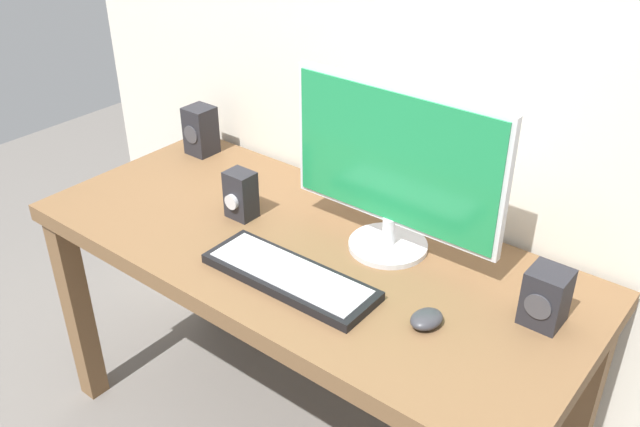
# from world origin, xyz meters

# --- Properties ---
(desk) EXTENTS (1.59, 0.71, 0.78)m
(desk) POSITION_xyz_m (0.00, 0.00, 0.67)
(desk) COLOR brown
(desk) RESTS_ON ground_plane
(monitor) EXTENTS (0.62, 0.22, 0.46)m
(monitor) POSITION_xyz_m (0.19, 0.14, 1.02)
(monitor) COLOR silver
(monitor) RESTS_ON desk
(keyboard_primary) EXTENTS (0.48, 0.17, 0.03)m
(keyboard_primary) POSITION_xyz_m (0.08, -0.15, 0.79)
(keyboard_primary) COLOR black
(keyboard_primary) RESTS_ON desk
(mouse) EXTENTS (0.08, 0.10, 0.03)m
(mouse) POSITION_xyz_m (0.44, -0.09, 0.79)
(mouse) COLOR #333338
(mouse) RESTS_ON desk
(speaker_right) EXTENTS (0.09, 0.09, 0.14)m
(speaker_right) POSITION_xyz_m (0.65, 0.09, 0.85)
(speaker_right) COLOR #232328
(speaker_right) RESTS_ON desk
(speaker_left) EXTENTS (0.09, 0.09, 0.17)m
(speaker_left) POSITION_xyz_m (-0.66, 0.23, 0.86)
(speaker_left) COLOR #232328
(speaker_left) RESTS_ON desk
(audio_controller) EXTENTS (0.08, 0.08, 0.14)m
(audio_controller) POSITION_xyz_m (-0.24, 0.00, 0.85)
(audio_controller) COLOR #232328
(audio_controller) RESTS_ON desk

